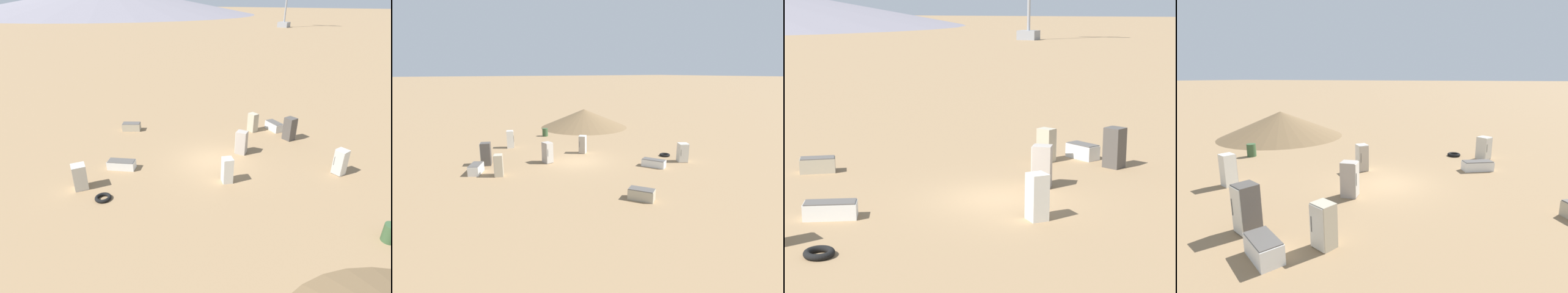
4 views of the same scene
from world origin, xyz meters
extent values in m
plane|color=#937551|center=(0.00, 0.00, 0.00)|extent=(1000.00, 1000.00, 0.00)
cube|color=gray|center=(-39.42, 116.63, 1.03)|extent=(4.12, 4.12, 2.06)
cube|color=silver|center=(2.18, -1.71, 0.81)|extent=(0.88, 0.88, 1.62)
cube|color=gray|center=(1.94, -1.48, 0.81)|extent=(0.43, 0.45, 1.55)
cylinder|color=#2D2D2D|center=(2.06, -1.31, 0.89)|extent=(0.02, 0.02, 0.57)
cube|color=white|center=(1.25, 7.91, 0.34)|extent=(1.70, 1.39, 0.67)
cube|color=#56514C|center=(1.25, 7.91, 0.69)|extent=(1.64, 1.34, 0.04)
cube|color=#B2A88E|center=(-8.68, 0.71, 0.31)|extent=(1.64, 1.44, 0.63)
cube|color=#56514C|center=(-8.68, 0.71, 0.65)|extent=(1.58, 1.39, 0.04)
cube|color=silver|center=(7.55, 3.33, 0.85)|extent=(0.84, 0.80, 1.69)
cube|color=#BCB7AD|center=(7.45, 3.02, 0.85)|extent=(0.63, 0.25, 1.63)
cylinder|color=#2D2D2D|center=(7.21, 3.07, 0.93)|extent=(0.02, 0.02, 0.59)
cube|color=white|center=(-4.32, -4.36, 0.28)|extent=(1.92, 1.50, 0.56)
cube|color=#56514C|center=(-4.32, -4.36, 0.58)|extent=(1.84, 1.44, 0.04)
cube|color=#B2A88E|center=(-0.15, 6.60, 0.78)|extent=(0.87, 0.77, 1.57)
cube|color=beige|center=(-0.05, 6.88, 0.78)|extent=(0.67, 0.27, 1.50)
cylinder|color=#2D2D2D|center=(0.20, 6.82, 0.86)|extent=(0.02, 0.02, 0.55)
cube|color=#A89E93|center=(1.05, 2.29, 0.85)|extent=(0.82, 0.74, 1.70)
cube|color=#BCB7AD|center=(0.68, 2.23, 0.85)|extent=(0.14, 0.61, 1.64)
cylinder|color=#2D2D2D|center=(0.61, 2.44, 0.94)|extent=(0.02, 0.02, 0.60)
cube|color=beige|center=(-4.50, -7.37, 0.78)|extent=(1.02, 1.03, 1.55)
cube|color=silver|center=(-4.85, -7.18, 0.78)|extent=(0.39, 0.66, 1.49)
cylinder|color=#2D2D2D|center=(-4.74, -6.93, 0.85)|extent=(0.02, 0.02, 0.54)
cube|color=#4C4742|center=(3.00, 6.72, 0.91)|extent=(0.98, 0.96, 1.82)
cube|color=silver|center=(3.13, 7.08, 0.91)|extent=(0.71, 0.30, 1.74)
cylinder|color=#2D2D2D|center=(3.40, 7.02, 1.00)|extent=(0.02, 0.02, 0.64)
torus|color=black|center=(-2.54, -7.38, 0.10)|extent=(0.91, 0.91, 0.20)
cylinder|color=#385633|center=(10.90, -1.82, 0.45)|extent=(0.62, 0.62, 0.91)
camera|label=1|loc=(9.94, -15.89, 10.12)|focal=28.00mm
camera|label=2|loc=(-21.15, 12.01, 7.27)|focal=28.00mm
camera|label=3|loc=(8.80, -21.85, 7.05)|focal=60.00mm
camera|label=4|loc=(-5.11, 14.54, 5.55)|focal=28.00mm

